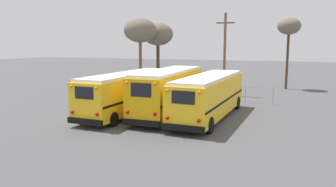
# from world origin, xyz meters

# --- Properties ---
(ground_plane) EXTENTS (160.00, 160.00, 0.00)m
(ground_plane) POSITION_xyz_m (0.00, 0.00, 0.00)
(ground_plane) COLOR #4C4C4F
(school_bus_0) EXTENTS (3.10, 10.78, 3.03)m
(school_bus_0) POSITION_xyz_m (-3.04, -0.63, 1.65)
(school_bus_0) COLOR yellow
(school_bus_0) RESTS_ON ground
(school_bus_1) EXTENTS (2.53, 9.72, 3.32)m
(school_bus_1) POSITION_xyz_m (-0.00, -0.18, 1.79)
(school_bus_1) COLOR #EAAA0F
(school_bus_1) RESTS_ON ground
(school_bus_2) EXTENTS (3.14, 10.80, 3.01)m
(school_bus_2) POSITION_xyz_m (3.04, -0.11, 1.65)
(school_bus_2) COLOR yellow
(school_bus_2) RESTS_ON ground
(utility_pole) EXTENTS (1.80, 0.26, 8.22)m
(utility_pole) POSITION_xyz_m (2.06, 10.72, 4.29)
(utility_pole) COLOR brown
(utility_pole) RESTS_ON ground
(bare_tree_0) EXTENTS (3.61, 3.61, 8.01)m
(bare_tree_0) POSITION_xyz_m (-7.51, 11.26, 6.59)
(bare_tree_0) COLOR brown
(bare_tree_0) RESTS_ON ground
(bare_tree_1) EXTENTS (3.61, 3.61, 7.66)m
(bare_tree_1) POSITION_xyz_m (-6.62, 14.33, 6.23)
(bare_tree_1) COLOR #473323
(bare_tree_1) RESTS_ON ground
(bare_tree_2) EXTENTS (2.56, 2.56, 8.11)m
(bare_tree_2) POSITION_xyz_m (8.02, 17.59, 7.00)
(bare_tree_2) COLOR #473323
(bare_tree_2) RESTS_ON ground
(fence_line) EXTENTS (14.14, 0.06, 1.42)m
(fence_line) POSITION_xyz_m (0.00, 6.91, 0.97)
(fence_line) COLOR #939399
(fence_line) RESTS_ON ground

